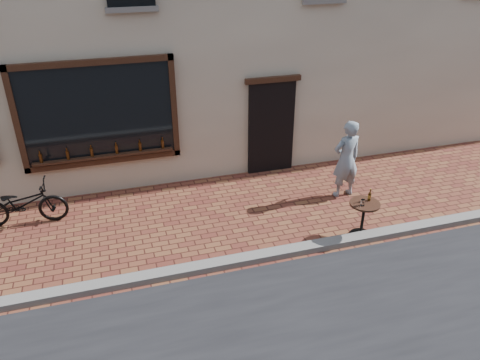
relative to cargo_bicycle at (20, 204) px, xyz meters
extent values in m
plane|color=maroon|center=(3.59, -2.64, -0.46)|extent=(90.00, 90.00, 0.00)
cube|color=slate|center=(3.59, -2.44, -0.40)|extent=(90.00, 0.25, 0.12)
cube|color=black|center=(1.69, 0.81, 1.39)|extent=(3.00, 0.06, 2.00)
cube|color=black|center=(1.69, 0.79, 2.45)|extent=(3.24, 0.10, 0.12)
cube|color=black|center=(1.69, 0.79, 0.33)|extent=(3.24, 0.10, 0.12)
cube|color=black|center=(0.13, 0.79, 1.39)|extent=(0.12, 0.10, 2.24)
cube|color=black|center=(3.25, 0.79, 1.39)|extent=(0.12, 0.10, 2.24)
cube|color=black|center=(1.69, 0.74, 0.46)|extent=(2.90, 0.16, 0.05)
cube|color=black|center=(5.49, 0.82, 0.64)|extent=(1.10, 0.10, 2.20)
cube|color=black|center=(5.49, 0.79, 1.80)|extent=(1.30, 0.10, 0.12)
cylinder|color=#3D1C07|center=(0.44, 0.74, 0.58)|extent=(0.06, 0.06, 0.19)
cylinder|color=#3D1C07|center=(0.94, 0.74, 0.58)|extent=(0.06, 0.06, 0.19)
cylinder|color=#3D1C07|center=(1.44, 0.74, 0.58)|extent=(0.06, 0.06, 0.19)
cylinder|color=#3D1C07|center=(1.94, 0.74, 0.58)|extent=(0.06, 0.06, 0.19)
cylinder|color=#3D1C07|center=(2.44, 0.74, 0.58)|extent=(0.06, 0.06, 0.19)
cylinder|color=#3D1C07|center=(2.94, 0.74, 0.58)|extent=(0.06, 0.06, 0.19)
imported|color=black|center=(0.03, 0.00, -0.01)|extent=(1.74, 0.73, 0.89)
cylinder|color=black|center=(6.23, -2.29, -0.44)|extent=(0.41, 0.41, 0.03)
cylinder|color=black|center=(6.23, -2.29, -0.10)|extent=(0.06, 0.06, 0.66)
cylinder|color=black|center=(6.23, -2.29, 0.25)|extent=(0.57, 0.57, 0.04)
cylinder|color=gold|center=(6.34, -2.23, 0.36)|extent=(0.06, 0.06, 0.06)
cylinder|color=white|center=(6.13, -2.36, 0.33)|extent=(0.07, 0.07, 0.12)
imported|color=gray|center=(6.62, -0.77, 0.41)|extent=(0.68, 0.48, 1.74)
camera|label=1|loc=(1.90, -8.74, 4.73)|focal=35.00mm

